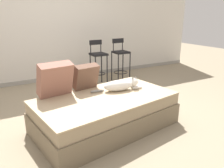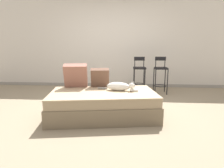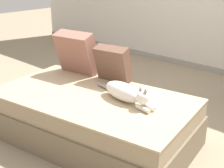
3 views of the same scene
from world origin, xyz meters
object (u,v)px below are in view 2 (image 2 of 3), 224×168
at_px(bar_stool_near_window, 139,72).
at_px(bar_stool_by_doorway, 161,73).
at_px(cat, 120,86).
at_px(couch, 103,104).
at_px(throw_pillow_middle, 100,78).
at_px(throw_pillow_corner, 76,76).

distance_m(bar_stool_near_window, bar_stool_by_doorway, 0.56).
xyz_separation_m(cat, bar_stool_by_doorway, (1.01, 1.69, 0.01)).
height_order(bar_stool_near_window, bar_stool_by_doorway, bar_stool_by_doorway).
xyz_separation_m(couch, throw_pillow_middle, (-0.11, 0.40, 0.41)).
bearing_deg(cat, throw_pillow_middle, 144.86).
xyz_separation_m(throw_pillow_middle, cat, (0.40, -0.28, -0.11)).
bearing_deg(cat, couch, -158.66).
relative_size(throw_pillow_middle, bar_stool_near_window, 0.39).
distance_m(throw_pillow_corner, cat, 0.89).
relative_size(cat, bar_stool_by_doorway, 0.77).
height_order(throw_pillow_middle, bar_stool_near_window, bar_stool_near_window).
xyz_separation_m(throw_pillow_corner, bar_stool_by_doorway, (1.86, 1.48, -0.15)).
bearing_deg(bar_stool_by_doorway, throw_pillow_corner, -141.60).
bearing_deg(bar_stool_near_window, cat, -105.14).
bearing_deg(couch, cat, 21.34).
bearing_deg(throw_pillow_middle, bar_stool_near_window, 58.69).
bearing_deg(bar_stool_by_doorway, cat, -120.93).
relative_size(couch, cat, 2.67).
xyz_separation_m(throw_pillow_middle, bar_stool_by_doorway, (1.41, 1.41, -0.10)).
bearing_deg(bar_stool_by_doorway, couch, -125.88).
height_order(cat, bar_stool_near_window, bar_stool_near_window).
relative_size(throw_pillow_middle, bar_stool_by_doorway, 0.39).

